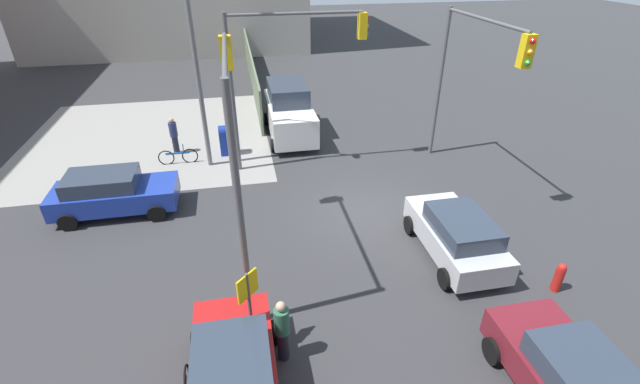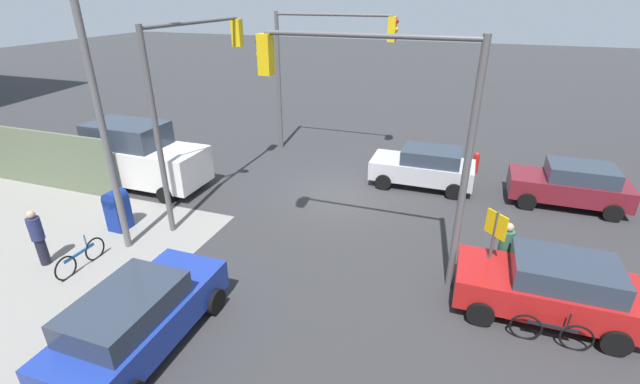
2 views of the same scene
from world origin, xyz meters
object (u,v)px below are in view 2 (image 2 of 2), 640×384
at_px(fire_hydrant, 476,162).
at_px(bicycle_leaning_on_fence, 81,258).
at_px(van_white_delivery, 138,156).
at_px(pedestrian_waiting, 38,237).
at_px(traffic_signal_nw_corner, 383,112).
at_px(sedan_blue, 138,318).
at_px(mailbox_blue, 117,209).
at_px(pedestrian_crossing, 504,251).
at_px(hatchback_maroon, 571,184).
at_px(street_lamp_corner, 110,95).
at_px(traffic_signal_ne_corner, 193,79).
at_px(hatchback_silver, 424,167).
at_px(sedan_red, 549,286).
at_px(traffic_signal_se_corner, 321,56).
at_px(bicycle_at_crosswalk, 551,332).

relative_size(fire_hydrant, bicycle_leaning_on_fence, 0.54).
bearing_deg(van_white_delivery, pedestrian_waiting, 101.85).
bearing_deg(traffic_signal_nw_corner, sedan_blue, 47.57).
bearing_deg(mailbox_blue, sedan_blue, 136.64).
height_order(pedestrian_crossing, bicycle_leaning_on_fence, pedestrian_crossing).
xyz_separation_m(van_white_delivery, pedestrian_crossing, (-13.78, 2.00, -0.34)).
bearing_deg(hatchback_maroon, pedestrian_waiting, 31.85).
xyz_separation_m(traffic_signal_nw_corner, sedan_blue, (4.22, 4.62, -3.79)).
relative_size(street_lamp_corner, mailbox_blue, 5.59).
height_order(traffic_signal_ne_corner, van_white_delivery, traffic_signal_ne_corner).
bearing_deg(hatchback_silver, traffic_signal_nw_corner, 84.74).
bearing_deg(hatchback_maroon, sedan_blue, 47.57).
distance_m(street_lamp_corner, sedan_red, 12.47).
distance_m(sedan_blue, hatchback_maroon, 15.05).
bearing_deg(traffic_signal_ne_corner, traffic_signal_nw_corner, 162.41).
height_order(fire_hydrant, sedan_blue, sedan_blue).
bearing_deg(mailbox_blue, traffic_signal_nw_corner, -176.67).
xyz_separation_m(traffic_signal_ne_corner, fire_hydrant, (-9.50, -6.52, -4.16)).
bearing_deg(van_white_delivery, bicycle_leaning_on_fence, 113.75).
height_order(traffic_signal_nw_corner, pedestrian_waiting, traffic_signal_nw_corner).
xyz_separation_m(traffic_signal_ne_corner, bicycle_leaning_on_fence, (1.10, 4.88, -4.30)).
height_order(sedan_red, hatchback_silver, same).
xyz_separation_m(sedan_red, pedestrian_waiting, (13.59, 2.46, 0.08)).
distance_m(traffic_signal_se_corner, van_white_delivery, 9.11).
bearing_deg(sedan_blue, pedestrian_waiting, -19.10).
xyz_separation_m(hatchback_maroon, bicycle_at_crosswalk, (1.51, 7.99, -0.50)).
height_order(traffic_signal_se_corner, bicycle_at_crosswalk, traffic_signal_se_corner).
xyz_separation_m(traffic_signal_ne_corner, bicycle_at_crosswalk, (-11.30, 3.68, -4.30)).
xyz_separation_m(sedan_blue, pedestrian_waiting, (4.96, -1.72, 0.08)).
distance_m(sedan_red, hatchback_silver, 7.91).
bearing_deg(bicycle_leaning_on_fence, sedan_red, -169.68).
height_order(street_lamp_corner, van_white_delivery, street_lamp_corner).
height_order(mailbox_blue, hatchback_maroon, hatchback_maroon).
bearing_deg(pedestrian_waiting, pedestrian_crossing, -126.01).
bearing_deg(mailbox_blue, van_white_delivery, -60.98).
bearing_deg(pedestrian_crossing, traffic_signal_nw_corner, 157.51).
height_order(hatchback_maroon, van_white_delivery, van_white_delivery).
bearing_deg(pedestrian_crossing, pedestrian_waiting, 161.88).
bearing_deg(bicycle_leaning_on_fence, hatchback_maroon, -146.56).
height_order(fire_hydrant, hatchback_maroon, hatchback_maroon).
bearing_deg(bicycle_at_crosswalk, street_lamp_corner, -2.60).
xyz_separation_m(mailbox_blue, sedan_red, (-12.99, -0.06, 0.08)).
xyz_separation_m(traffic_signal_se_corner, pedestrian_crossing, (-8.12, 8.30, -3.70)).
xyz_separation_m(sedan_blue, hatchback_silver, (-4.82, -11.11, -0.00)).
bearing_deg(van_white_delivery, sedan_blue, 129.98).
bearing_deg(sedan_blue, hatchback_silver, -113.44).
xyz_separation_m(traffic_signal_ne_corner, sedan_red, (-11.29, 2.62, -3.80)).
bearing_deg(pedestrian_waiting, sedan_blue, -161.05).
distance_m(mailbox_blue, pedestrian_crossing, 12.06).
height_order(traffic_signal_ne_corner, street_lamp_corner, street_lamp_corner).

